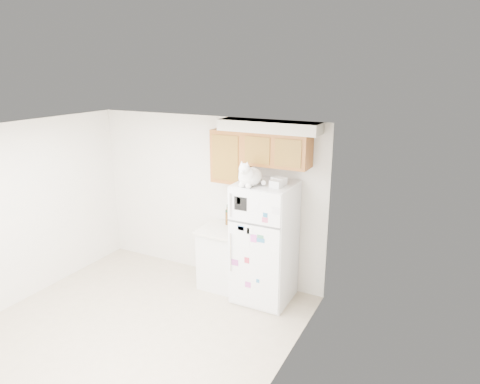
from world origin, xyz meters
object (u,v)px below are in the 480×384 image
Objects in this scene: refrigerator at (264,243)px; storage_box_front at (276,184)px; cat at (249,176)px; bottle_amber at (227,216)px; base_counter at (224,257)px; storage_box_back at (279,181)px; bottle_green at (228,214)px.

storage_box_front is (0.20, -0.12, 0.89)m from refrigerator.
cat is 0.36m from storage_box_front.
cat is at bearing -38.29° from bottle_amber.
base_counter is at bearing 152.53° from cat.
storage_box_back reaches higher than storage_box_front.
refrigerator is 0.77m from bottle_amber.
bottle_amber is at bearing 161.50° from refrigerator.
bottle_amber is (-0.71, 0.24, 0.20)m from refrigerator.
base_counter is 1.51m from cat.
bottle_green is (-0.89, 0.23, -0.68)m from storage_box_back.
refrigerator is 6.34× the size of bottle_amber.
storage_box_front reaches higher than bottle_green.
cat is 1.06m from bottle_green.
storage_box_front is at bearing -22.01° from bottle_green.
bottle_amber is (-0.57, 0.45, -0.78)m from cat.
refrigerator is at bearing 159.96° from storage_box_front.
refrigerator reaches higher than base_counter.
storage_box_front is (0.89, -0.19, 1.28)m from base_counter.
storage_box_front is at bearing -21.27° from bottle_amber.
cat reaches higher than storage_box_front.
refrigerator is 0.92m from storage_box_front.
storage_box_back reaches higher than bottle_green.
storage_box_front is at bearing -65.98° from storage_box_back.
base_counter is 6.13× the size of storage_box_front.
base_counter is (-0.69, 0.07, -0.39)m from refrigerator.
storage_box_back is 1.15m from bottle_amber.
refrigerator is at bearing -6.09° from base_counter.
bottle_green reaches higher than base_counter.
base_counter is at bearing -165.84° from storage_box_back.
storage_box_back is (0.32, 0.24, -0.08)m from cat.
bottle_amber is at bearing 169.02° from storage_box_front.
bottle_amber is (-0.02, 0.16, 0.59)m from base_counter.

